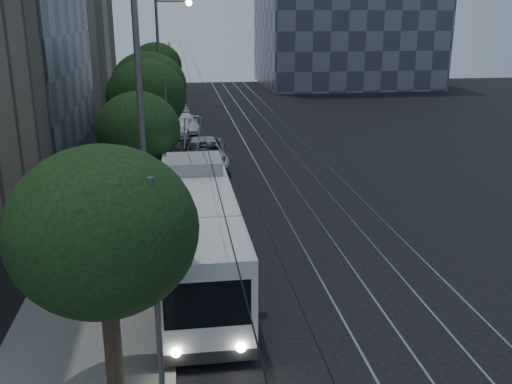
{
  "coord_description": "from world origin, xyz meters",
  "views": [
    {
      "loc": [
        -4.67,
        -21.76,
        9.31
      ],
      "look_at": [
        -1.38,
        1.95,
        1.79
      ],
      "focal_mm": 40.0,
      "sensor_mm": 36.0,
      "label": 1
    }
  ],
  "objects_px": {
    "car_white_a": "(210,153)",
    "car_white_b": "(183,127)",
    "car_white_d": "(181,109)",
    "streetlamp_far": "(165,59)",
    "trolleybus": "(198,231)",
    "car_white_c": "(182,124)",
    "pickup_silver": "(203,154)",
    "streetlamp_near": "(154,111)"
  },
  "relations": [
    {
      "from": "trolleybus",
      "to": "streetlamp_far",
      "type": "distance_m",
      "value": 22.03
    },
    {
      "from": "car_white_a",
      "to": "car_white_b",
      "type": "bearing_deg",
      "value": 89.2
    },
    {
      "from": "car_white_d",
      "to": "streetlamp_near",
      "type": "relative_size",
      "value": 0.34
    },
    {
      "from": "trolleybus",
      "to": "car_white_b",
      "type": "bearing_deg",
      "value": 90.09
    },
    {
      "from": "trolleybus",
      "to": "car_white_b",
      "type": "height_order",
      "value": "trolleybus"
    },
    {
      "from": "car_white_a",
      "to": "car_white_b",
      "type": "relative_size",
      "value": 0.94
    },
    {
      "from": "trolleybus",
      "to": "streetlamp_far",
      "type": "bearing_deg",
      "value": 93.07
    },
    {
      "from": "trolleybus",
      "to": "car_white_a",
      "type": "relative_size",
      "value": 3.05
    },
    {
      "from": "car_white_b",
      "to": "car_white_d",
      "type": "relative_size",
      "value": 1.23
    },
    {
      "from": "car_white_c",
      "to": "streetlamp_far",
      "type": "height_order",
      "value": "streetlamp_far"
    },
    {
      "from": "trolleybus",
      "to": "car_white_a",
      "type": "distance_m",
      "value": 16.33
    },
    {
      "from": "trolleybus",
      "to": "car_white_d",
      "type": "xyz_separation_m",
      "value": [
        -0.2,
        35.07,
        -1.12
      ]
    },
    {
      "from": "car_white_d",
      "to": "streetlamp_near",
      "type": "distance_m",
      "value": 37.06
    },
    {
      "from": "pickup_silver",
      "to": "streetlamp_far",
      "type": "bearing_deg",
      "value": 111.17
    },
    {
      "from": "trolleybus",
      "to": "streetlamp_far",
      "type": "height_order",
      "value": "streetlamp_far"
    },
    {
      "from": "car_white_b",
      "to": "pickup_silver",
      "type": "bearing_deg",
      "value": -64.78
    },
    {
      "from": "car_white_a",
      "to": "car_white_b",
      "type": "distance_m",
      "value": 9.66
    },
    {
      "from": "car_white_d",
      "to": "car_white_c",
      "type": "bearing_deg",
      "value": -96.31
    },
    {
      "from": "car_white_c",
      "to": "streetlamp_far",
      "type": "distance_m",
      "value": 7.72
    },
    {
      "from": "car_white_c",
      "to": "streetlamp_far",
      "type": "bearing_deg",
      "value": -118.04
    },
    {
      "from": "trolleybus",
      "to": "car_white_d",
      "type": "height_order",
      "value": "trolleybus"
    },
    {
      "from": "car_white_a",
      "to": "car_white_d",
      "type": "bearing_deg",
      "value": 84.58
    },
    {
      "from": "pickup_silver",
      "to": "car_white_b",
      "type": "xyz_separation_m",
      "value": [
        -1.14,
        10.31,
        -0.26
      ]
    },
    {
      "from": "car_white_c",
      "to": "streetlamp_far",
      "type": "xyz_separation_m",
      "value": [
        -1.08,
        -5.22,
        5.58
      ]
    },
    {
      "from": "car_white_c",
      "to": "streetlamp_near",
      "type": "height_order",
      "value": "streetlamp_near"
    },
    {
      "from": "trolleybus",
      "to": "car_white_a",
      "type": "xyz_separation_m",
      "value": [
        1.4,
        16.23,
        -1.03
      ]
    },
    {
      "from": "streetlamp_far",
      "to": "car_white_b",
      "type": "bearing_deg",
      "value": 75.63
    },
    {
      "from": "car_white_b",
      "to": "car_white_d",
      "type": "xyz_separation_m",
      "value": [
        -0.01,
        9.3,
        -0.03
      ]
    },
    {
      "from": "car_white_b",
      "to": "car_white_c",
      "type": "relative_size",
      "value": 0.99
    },
    {
      "from": "trolleybus",
      "to": "car_white_d",
      "type": "distance_m",
      "value": 35.08
    },
    {
      "from": "pickup_silver",
      "to": "streetlamp_near",
      "type": "relative_size",
      "value": 0.6
    },
    {
      "from": "car_white_d",
      "to": "streetlamp_far",
      "type": "relative_size",
      "value": 0.34
    },
    {
      "from": "car_white_b",
      "to": "streetlamp_far",
      "type": "distance_m",
      "value": 7.17
    },
    {
      "from": "car_white_a",
      "to": "streetlamp_near",
      "type": "height_order",
      "value": "streetlamp_near"
    },
    {
      "from": "trolleybus",
      "to": "streetlamp_near",
      "type": "xyz_separation_m",
      "value": [
        -1.28,
        -1.53,
        4.66
      ]
    },
    {
      "from": "car_white_a",
      "to": "car_white_c",
      "type": "bearing_deg",
      "value": 88.38
    },
    {
      "from": "streetlamp_near",
      "to": "streetlamp_far",
      "type": "distance_m",
      "value": 23.04
    },
    {
      "from": "pickup_silver",
      "to": "car_white_d",
      "type": "xyz_separation_m",
      "value": [
        -1.15,
        19.61,
        -0.28
      ]
    },
    {
      "from": "pickup_silver",
      "to": "streetlamp_far",
      "type": "xyz_separation_m",
      "value": [
        -2.23,
        6.06,
        5.42
      ]
    },
    {
      "from": "streetlamp_far",
      "to": "streetlamp_near",
      "type": "bearing_deg",
      "value": -90.0
    },
    {
      "from": "car_white_a",
      "to": "trolleybus",
      "type": "bearing_deg",
      "value": -105.21
    },
    {
      "from": "pickup_silver",
      "to": "car_white_c",
      "type": "height_order",
      "value": "pickup_silver"
    }
  ]
}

